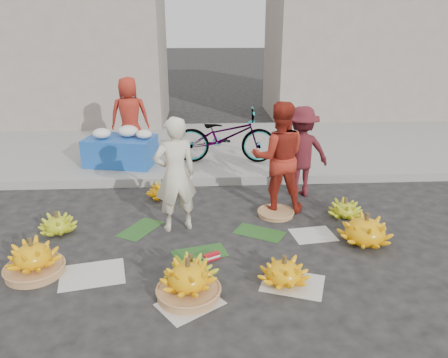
{
  "coord_description": "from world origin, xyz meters",
  "views": [
    {
      "loc": [
        -0.07,
        -4.88,
        2.68
      ],
      "look_at": [
        0.24,
        0.51,
        0.7
      ],
      "focal_mm": 35.0,
      "sensor_mm": 36.0,
      "label": 1
    }
  ],
  "objects": [
    {
      "name": "building_right",
      "position": [
        4.5,
        7.7,
        2.5
      ],
      "size": [
        5.0,
        3.0,
        5.0
      ],
      "primitive_type": "cube",
      "color": "gray",
      "rests_on": "sidewalk"
    },
    {
      "name": "banana_bunch_0",
      "position": [
        -1.94,
        -0.54,
        0.19
      ],
      "size": [
        0.71,
        0.71,
        0.44
      ],
      "rotation": [
        0.0,
        0.0,
        -0.34
      ],
      "color": "#9A6A40",
      "rests_on": "ground"
    },
    {
      "name": "basket_spare",
      "position": [
        1.01,
        0.85,
        0.03
      ],
      "size": [
        0.66,
        0.66,
        0.06
      ],
      "primitive_type": "cylinder",
      "rotation": [
        0.0,
        0.0,
        -0.38
      ],
      "color": "#9A6A40",
      "rests_on": "ground"
    },
    {
      "name": "vendor_cream",
      "position": [
        -0.4,
        0.5,
        0.77
      ],
      "size": [
        0.65,
        0.53,
        1.55
      ],
      "primitive_type": "imported",
      "rotation": [
        0.0,
        0.0,
        3.45
      ],
      "color": "beige",
      "rests_on": "ground"
    },
    {
      "name": "banana_bunch_1",
      "position": [
        -0.2,
        -0.8,
        0.15
      ],
      "size": [
        0.54,
        0.54,
        0.34
      ],
      "rotation": [
        0.0,
        0.0,
        -0.01
      ],
      "color": "#8AA317",
      "rests_on": "ground"
    },
    {
      "name": "banana_bunch_7",
      "position": [
        -0.66,
        1.59,
        0.13
      ],
      "size": [
        0.63,
        0.63,
        0.32
      ],
      "rotation": [
        0.0,
        0.0,
        -0.36
      ],
      "color": "#F4AE0C",
      "rests_on": "ground"
    },
    {
      "name": "banana_bunch_5",
      "position": [
        1.99,
        0.74,
        0.12
      ],
      "size": [
        0.57,
        0.57,
        0.29
      ],
      "rotation": [
        0.0,
        0.0,
        0.35
      ],
      "color": "#8AA317",
      "rests_on": "ground"
    },
    {
      "name": "incense_stack",
      "position": [
        0.04,
        -0.37,
        0.05
      ],
      "size": [
        0.21,
        0.15,
        0.08
      ],
      "primitive_type": "cube",
      "rotation": [
        0.0,
        0.0,
        0.48
      ],
      "color": "#A81119",
      "rests_on": "ground"
    },
    {
      "name": "banana_bunch_6",
      "position": [
        -1.98,
        0.46,
        0.13
      ],
      "size": [
        0.49,
        0.49,
        0.31
      ],
      "rotation": [
        0.0,
        0.0,
        -0.04
      ],
      "color": "#8AA317",
      "rests_on": "ground"
    },
    {
      "name": "banana_bunch_3",
      "position": [
        0.8,
        -0.88,
        0.14
      ],
      "size": [
        0.68,
        0.68,
        0.33
      ],
      "rotation": [
        0.0,
        0.0,
        -0.38
      ],
      "color": "#F4AE0C",
      "rests_on": "ground"
    },
    {
      "name": "newspaper_scatter",
      "position": [
        0.0,
        -0.8,
        0.0
      ],
      "size": [
        3.2,
        1.8,
        0.0
      ],
      "primitive_type": null,
      "color": "beige",
      "rests_on": "ground"
    },
    {
      "name": "banana_bunch_4",
      "position": [
        1.99,
        -0.06,
        0.19
      ],
      "size": [
        0.88,
        0.88,
        0.42
      ],
      "rotation": [
        0.0,
        0.0,
        0.34
      ],
      "color": "#F4AE0C",
      "rests_on": "ground"
    },
    {
      "name": "sidewalk",
      "position": [
        0.0,
        4.3,
        0.06
      ],
      "size": [
        40.0,
        4.0,
        0.12
      ],
      "primitive_type": "cube",
      "color": "gray",
      "rests_on": "ground"
    },
    {
      "name": "banana_bunch_2",
      "position": [
        -0.22,
        -1.07,
        0.19
      ],
      "size": [
        0.65,
        0.65,
        0.45
      ],
      "rotation": [
        0.0,
        0.0,
        -0.16
      ],
      "color": "#9A6A40",
      "rests_on": "ground"
    },
    {
      "name": "man_striped",
      "position": [
        1.51,
        1.61,
        0.72
      ],
      "size": [
        1.01,
        0.68,
        1.44
      ],
      "primitive_type": "imported",
      "rotation": [
        0.0,
        0.0,
        3.31
      ],
      "color": "maroon",
      "rests_on": "ground"
    },
    {
      "name": "curb",
      "position": [
        0.0,
        2.2,
        0.07
      ],
      "size": [
        40.0,
        0.25,
        0.15
      ],
      "primitive_type": "cube",
      "color": "gray",
      "rests_on": "ground"
    },
    {
      "name": "vendor_red",
      "position": [
        1.06,
        1.06,
        0.81
      ],
      "size": [
        0.82,
        0.65,
        1.62
      ],
      "primitive_type": "imported",
      "rotation": [
        0.0,
        0.0,
        3.09
      ],
      "color": "#A42919",
      "rests_on": "ground"
    },
    {
      "name": "building_left",
      "position": [
        -4.0,
        7.2,
        2.0
      ],
      "size": [
        6.0,
        3.0,
        4.0
      ],
      "primitive_type": "cube",
      "color": "gray",
      "rests_on": "sidewalk"
    },
    {
      "name": "grey_bucket",
      "position": [
        -2.0,
        3.05,
        0.3
      ],
      "size": [
        0.32,
        0.32,
        0.36
      ],
      "primitive_type": "cylinder",
      "color": "slate",
      "rests_on": "sidewalk"
    },
    {
      "name": "ground",
      "position": [
        0.0,
        0.0,
        0.0
      ],
      "size": [
        80.0,
        80.0,
        0.0
      ],
      "primitive_type": "plane",
      "color": "black",
      "rests_on": "ground"
    },
    {
      "name": "flower_table",
      "position": [
        -1.54,
        3.01,
        0.41
      ],
      "size": [
        1.37,
        1.01,
        0.72
      ],
      "rotation": [
        0.0,
        0.0,
        -0.21
      ],
      "color": "#17479B",
      "rests_on": "sidewalk"
    },
    {
      "name": "flower_vendor",
      "position": [
        -1.44,
        3.72,
        0.89
      ],
      "size": [
        0.8,
        0.57,
        1.53
      ],
      "primitive_type": "imported",
      "rotation": [
        0.0,
        0.0,
        3.25
      ],
      "color": "#A42919",
      "rests_on": "sidewalk"
    },
    {
      "name": "banana_leaves",
      "position": [
        -0.1,
        0.2,
        0.0
      ],
      "size": [
        2.0,
        1.0,
        0.0
      ],
      "primitive_type": null,
      "color": "#1B4617",
      "rests_on": "ground"
    },
    {
      "name": "bicycle",
      "position": [
        0.41,
        3.05,
        0.62
      ],
      "size": [
        0.78,
        1.94,
        1.0
      ],
      "primitive_type": "imported",
      "rotation": [
        0.0,
        0.0,
        1.51
      ],
      "color": "gray",
      "rests_on": "sidewalk"
    }
  ]
}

